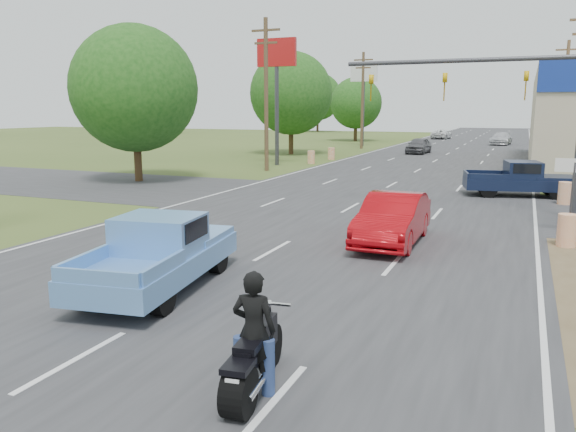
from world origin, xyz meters
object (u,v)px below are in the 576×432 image
at_px(navy_pickup, 523,179).
at_px(distant_car_silver, 501,139).
at_px(red_convertible, 393,219).
at_px(motorcycle, 253,362).
at_px(blue_pickup, 161,251).
at_px(distant_car_grey, 419,146).
at_px(rider, 254,337).
at_px(distant_car_white, 441,134).

bearing_deg(navy_pickup, distant_car_silver, 171.87).
relative_size(red_convertible, motorcycle, 2.04).
distance_m(motorcycle, blue_pickup, 5.66).
height_order(red_convertible, navy_pickup, navy_pickup).
bearing_deg(navy_pickup, motorcycle, -20.48).
bearing_deg(distant_car_grey, rider, -79.35).
relative_size(blue_pickup, navy_pickup, 1.01).
bearing_deg(distant_car_white, rider, 100.12).
xyz_separation_m(motorcycle, rider, (-0.01, 0.06, 0.37)).
relative_size(motorcycle, distant_car_grey, 0.52).
bearing_deg(distant_car_silver, navy_pickup, -80.41).
bearing_deg(distant_car_silver, distant_car_white, 132.87).
distance_m(rider, navy_pickup, 22.40).
xyz_separation_m(red_convertible, blue_pickup, (-4.03, -6.40, 0.10)).
bearing_deg(distant_car_white, red_convertible, 100.83).
relative_size(motorcycle, distant_car_silver, 0.45).
distance_m(motorcycle, distant_car_silver, 64.61).
distance_m(motorcycle, navy_pickup, 22.46).
distance_m(red_convertible, distant_car_white, 66.10).
xyz_separation_m(red_convertible, navy_pickup, (3.62, 12.05, 0.08)).
height_order(blue_pickup, distant_car_silver, blue_pickup).
height_order(blue_pickup, distant_car_grey, blue_pickup).
height_order(motorcycle, distant_car_white, distant_car_white).
bearing_deg(navy_pickup, distant_car_grey, -171.37).
bearing_deg(rider, distant_car_grey, -90.33).
xyz_separation_m(blue_pickup, distant_car_grey, (-1.64, 43.49, -0.11)).
distance_m(rider, distant_car_silver, 64.55).
bearing_deg(motorcycle, navy_pickup, 73.83).
xyz_separation_m(motorcycle, blue_pickup, (-4.23, 3.74, 0.35)).
distance_m(navy_pickup, distant_car_silver, 42.49).
relative_size(distant_car_grey, distant_car_silver, 0.87).
xyz_separation_m(red_convertible, distant_car_silver, (0.96, 54.46, -0.03)).
bearing_deg(distant_car_grey, blue_pickup, -84.27).
bearing_deg(red_convertible, rider, -89.37).
bearing_deg(motorcycle, red_convertible, 83.73).
height_order(red_convertible, distant_car_white, red_convertible).
distance_m(blue_pickup, navy_pickup, 19.97).
height_order(motorcycle, distant_car_silver, distant_car_silver).
xyz_separation_m(navy_pickup, distant_car_silver, (-2.66, 42.41, -0.11)).
bearing_deg(navy_pickup, distant_car_white, 179.94).
bearing_deg(rider, red_convertible, -96.30).
relative_size(rider, blue_pickup, 0.33).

